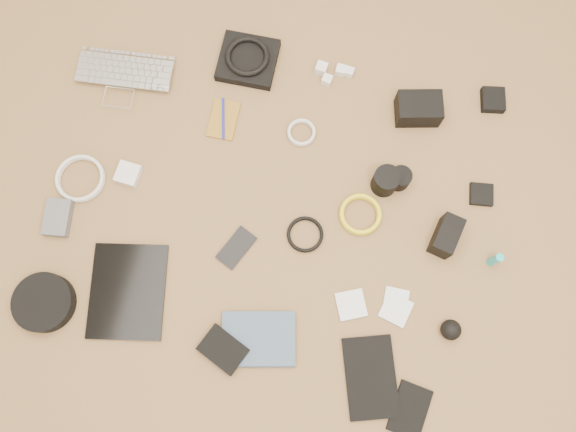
% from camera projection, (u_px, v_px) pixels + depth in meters
% --- Properties ---
extents(laptop, '(0.32, 0.24, 0.02)m').
position_uv_depth(laptop, '(123.00, 83.00, 1.78)').
color(laptop, '#BABBBF').
rests_on(laptop, ground).
extents(headphone_pouch, '(0.18, 0.17, 0.03)m').
position_uv_depth(headphone_pouch, '(248.00, 60.00, 1.79)').
color(headphone_pouch, black).
rests_on(headphone_pouch, ground).
extents(headphones, '(0.17, 0.17, 0.02)m').
position_uv_depth(headphones, '(247.00, 56.00, 1.77)').
color(headphones, black).
rests_on(headphones, headphone_pouch).
extents(charger_a, '(0.04, 0.04, 0.03)m').
position_uv_depth(charger_a, '(321.00, 68.00, 1.79)').
color(charger_a, silver).
rests_on(charger_a, ground).
extents(charger_b, '(0.03, 0.03, 0.03)m').
position_uv_depth(charger_b, '(341.00, 70.00, 1.79)').
color(charger_b, silver).
rests_on(charger_b, ground).
extents(charger_c, '(0.03, 0.03, 0.03)m').
position_uv_depth(charger_c, '(349.00, 72.00, 1.79)').
color(charger_c, silver).
rests_on(charger_c, ground).
extents(charger_d, '(0.03, 0.03, 0.03)m').
position_uv_depth(charger_d, '(327.00, 80.00, 1.78)').
color(charger_d, silver).
rests_on(charger_d, ground).
extents(dslr_camera, '(0.15, 0.12, 0.08)m').
position_uv_depth(dslr_camera, '(418.00, 109.00, 1.73)').
color(dslr_camera, black).
rests_on(dslr_camera, ground).
extents(lens_pouch, '(0.08, 0.09, 0.03)m').
position_uv_depth(lens_pouch, '(493.00, 100.00, 1.76)').
color(lens_pouch, black).
rests_on(lens_pouch, ground).
extents(notebook_olive, '(0.09, 0.13, 0.01)m').
position_uv_depth(notebook_olive, '(224.00, 119.00, 1.76)').
color(notebook_olive, olive).
rests_on(notebook_olive, ground).
extents(pen_blue, '(0.04, 0.13, 0.01)m').
position_uv_depth(pen_blue, '(223.00, 118.00, 1.75)').
color(pen_blue, '#1622B2').
rests_on(pen_blue, notebook_olive).
extents(cable_white_a, '(0.09, 0.09, 0.01)m').
position_uv_depth(cable_white_a, '(301.00, 133.00, 1.75)').
color(cable_white_a, silver).
rests_on(cable_white_a, ground).
extents(lens_a, '(0.10, 0.10, 0.08)m').
position_uv_depth(lens_a, '(385.00, 181.00, 1.67)').
color(lens_a, black).
rests_on(lens_a, ground).
extents(lens_b, '(0.07, 0.07, 0.06)m').
position_uv_depth(lens_b, '(400.00, 178.00, 1.68)').
color(lens_b, black).
rests_on(lens_b, ground).
extents(card_reader, '(0.08, 0.08, 0.02)m').
position_uv_depth(card_reader, '(481.00, 194.00, 1.69)').
color(card_reader, black).
rests_on(card_reader, ground).
extents(power_brick, '(0.07, 0.07, 0.03)m').
position_uv_depth(power_brick, '(128.00, 174.00, 1.70)').
color(power_brick, silver).
rests_on(power_brick, ground).
extents(cable_white_b, '(0.16, 0.16, 0.01)m').
position_uv_depth(cable_white_b, '(81.00, 179.00, 1.71)').
color(cable_white_b, silver).
rests_on(cable_white_b, ground).
extents(cable_black, '(0.11, 0.11, 0.01)m').
position_uv_depth(cable_black, '(305.00, 235.00, 1.67)').
color(cable_black, black).
rests_on(cable_black, ground).
extents(cable_yellow, '(0.16, 0.16, 0.01)m').
position_uv_depth(cable_yellow, '(360.00, 215.00, 1.68)').
color(cable_yellow, yellow).
rests_on(cable_yellow, ground).
extents(flash, '(0.08, 0.12, 0.08)m').
position_uv_depth(flash, '(446.00, 236.00, 1.63)').
color(flash, black).
rests_on(flash, ground).
extents(lens_cleaner, '(0.03, 0.03, 0.08)m').
position_uv_depth(lens_cleaner, '(495.00, 260.00, 1.61)').
color(lens_cleaner, '#1BA9B4').
rests_on(lens_cleaner, ground).
extents(battery_charger, '(0.09, 0.12, 0.03)m').
position_uv_depth(battery_charger, '(58.00, 218.00, 1.67)').
color(battery_charger, '#525257').
rests_on(battery_charger, ground).
extents(tablet, '(0.26, 0.31, 0.01)m').
position_uv_depth(tablet, '(128.00, 291.00, 1.62)').
color(tablet, black).
rests_on(tablet, ground).
extents(phone, '(0.11, 0.14, 0.01)m').
position_uv_depth(phone, '(236.00, 248.00, 1.66)').
color(phone, black).
rests_on(phone, ground).
extents(filter_case_left, '(0.11, 0.11, 0.01)m').
position_uv_depth(filter_case_left, '(351.00, 305.00, 1.62)').
color(filter_case_left, silver).
rests_on(filter_case_left, ground).
extents(filter_case_mid, '(0.07, 0.07, 0.01)m').
position_uv_depth(filter_case_mid, '(396.00, 300.00, 1.62)').
color(filter_case_mid, silver).
rests_on(filter_case_mid, ground).
extents(filter_case_right, '(0.10, 0.10, 0.01)m').
position_uv_depth(filter_case_right, '(396.00, 310.00, 1.61)').
color(filter_case_right, silver).
rests_on(filter_case_right, ground).
extents(air_blower, '(0.08, 0.08, 0.06)m').
position_uv_depth(air_blower, '(451.00, 330.00, 1.57)').
color(air_blower, black).
rests_on(air_blower, ground).
extents(headphone_case, '(0.21, 0.21, 0.05)m').
position_uv_depth(headphone_case, '(44.00, 302.00, 1.60)').
color(headphone_case, black).
rests_on(headphone_case, ground).
extents(drive_case, '(0.15, 0.13, 0.03)m').
position_uv_depth(drive_case, '(223.00, 349.00, 1.58)').
color(drive_case, black).
rests_on(drive_case, ground).
extents(paperback, '(0.24, 0.20, 0.02)m').
position_uv_depth(paperback, '(258.00, 367.00, 1.57)').
color(paperback, '#3D5168').
rests_on(paperback, ground).
extents(notebook_black_a, '(0.20, 0.26, 0.02)m').
position_uv_depth(notebook_black_a, '(371.00, 377.00, 1.56)').
color(notebook_black_a, black).
rests_on(notebook_black_a, ground).
extents(notebook_black_b, '(0.11, 0.15, 0.01)m').
position_uv_depth(notebook_black_b, '(410.00, 410.00, 1.54)').
color(notebook_black_b, black).
rests_on(notebook_black_b, ground).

